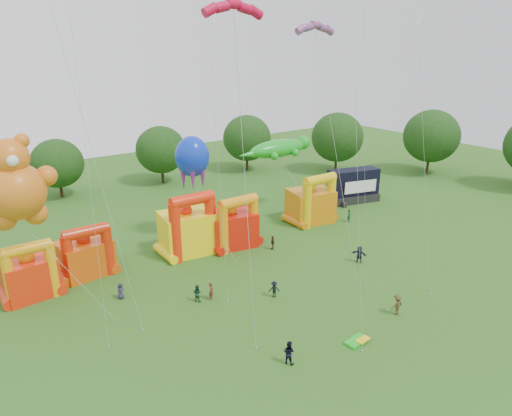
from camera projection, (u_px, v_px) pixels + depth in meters
ground at (398, 382)px, 31.77m from camera, size 160.00×160.00×0.00m
tree_ring at (389, 305)px, 29.48m from camera, size 121.61×123.69×12.07m
bouncy_castle_0 at (30, 275)px, 41.91m from camera, size 4.81×3.99×5.77m
bouncy_castle_1 at (86, 255)px, 45.97m from camera, size 5.33×4.47×5.65m
bouncy_castle_2 at (188, 230)px, 50.70m from camera, size 6.09×5.14×7.30m
bouncy_castle_3 at (233, 226)px, 52.64m from camera, size 5.99×5.16×6.32m
bouncy_castle_4 at (312, 203)px, 59.83m from camera, size 6.22×5.38×6.71m
stage_trailer at (353, 186)px, 67.68m from camera, size 8.10×4.76×4.96m
teddy_bear_kite at (50, 241)px, 38.14m from camera, size 8.43×9.46×15.55m
gecko_kite at (292, 174)px, 60.60m from camera, size 11.71×8.44×10.47m
octopus_kite at (197, 173)px, 52.11m from camera, size 3.95×10.50×12.54m
parafoil_kites at (173, 158)px, 35.58m from camera, size 27.36×15.45×29.95m
diamond_kites at (293, 129)px, 37.33m from camera, size 29.72×18.73×38.01m
folded_kite_bundle at (357, 341)px, 35.92m from camera, size 2.09×1.25×0.31m
spectator_0 at (121, 291)px, 41.95m from camera, size 0.90×0.75×1.58m
spectator_1 at (211, 291)px, 41.76m from camera, size 0.72×0.77×1.76m
spectator_2 at (197, 293)px, 41.51m from camera, size 0.95×1.01×1.65m
spectator_3 at (274, 289)px, 42.22m from camera, size 1.19×1.02×1.60m
spectator_4 at (273, 242)px, 52.14m from camera, size 0.77×1.04×1.64m
spectator_5 at (359, 254)px, 48.95m from camera, size 1.18×1.81×1.87m
spectator_6 at (321, 217)px, 59.60m from camera, size 0.90×0.62×1.77m
spectator_7 at (349, 215)px, 60.26m from camera, size 0.76×0.68×1.74m
spectator_8 at (289, 352)px, 33.35m from camera, size 1.03×1.12×1.86m
spectator_9 at (397, 305)px, 39.44m from camera, size 1.27×0.79×1.89m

